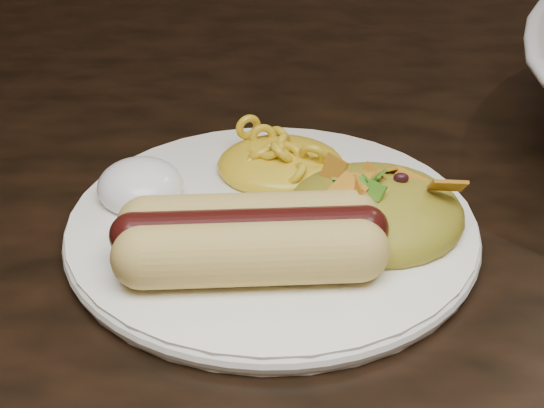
{
  "coord_description": "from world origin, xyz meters",
  "views": [
    {
      "loc": [
        -0.04,
        -0.47,
        1.03
      ],
      "look_at": [
        -0.06,
        -0.05,
        0.77
      ],
      "focal_mm": 55.0,
      "sensor_mm": 36.0,
      "label": 1
    }
  ],
  "objects": [
    {
      "name": "table",
      "position": [
        0.0,
        0.0,
        0.66
      ],
      "size": [
        1.6,
        0.9,
        0.75
      ],
      "color": "black",
      "rests_on": "floor"
    },
    {
      "name": "plate",
      "position": [
        -0.06,
        -0.05,
        0.76
      ],
      "size": [
        0.31,
        0.31,
        0.01
      ],
      "primitive_type": "cylinder",
      "rotation": [
        0.0,
        0.0,
        -0.36
      ],
      "color": "white",
      "rests_on": "table"
    },
    {
      "name": "hotdog",
      "position": [
        -0.07,
        -0.1,
        0.78
      ],
      "size": [
        0.13,
        0.08,
        0.03
      ],
      "rotation": [
        0.0,
        0.0,
        0.1
      ],
      "color": "tan",
      "rests_on": "plate"
    },
    {
      "name": "mac_and_cheese",
      "position": [
        -0.05,
        0.01,
        0.78
      ],
      "size": [
        0.1,
        0.09,
        0.03
      ],
      "primitive_type": "ellipsoid",
      "rotation": [
        0.0,
        0.0,
        -0.23
      ],
      "color": "yellow",
      "rests_on": "plate"
    },
    {
      "name": "sour_cream",
      "position": [
        -0.14,
        -0.03,
        0.78
      ],
      "size": [
        0.07,
        0.07,
        0.03
      ],
      "primitive_type": "ellipsoid",
      "rotation": [
        0.0,
        0.0,
        -0.37
      ],
      "color": "white",
      "rests_on": "plate"
    },
    {
      "name": "taco_salad",
      "position": [
        0.0,
        -0.05,
        0.78
      ],
      "size": [
        0.11,
        0.1,
        0.05
      ],
      "rotation": [
        0.0,
        0.0,
        -0.05
      ],
      "color": "gold",
      "rests_on": "plate"
    },
    {
      "name": "fork",
      "position": [
        -0.08,
        -0.04,
        0.75
      ],
      "size": [
        0.04,
        0.15,
        0.0
      ],
      "primitive_type": "cube",
      "rotation": [
        0.0,
        0.0,
        -0.14
      ],
      "color": "white",
      "rests_on": "table"
    }
  ]
}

